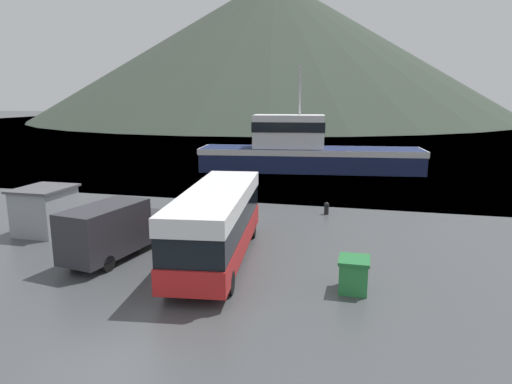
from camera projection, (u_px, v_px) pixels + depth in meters
The scene contains 9 objects.
ground_plane at pixel (109, 365), 12.54m from camera, with size 400.00×400.00×0.00m, color #424447.
water_surface at pixel (350, 120), 145.48m from camera, with size 240.00×240.00×0.00m, color slate.
hill_backdrop at pixel (274, 49), 156.23m from camera, with size 157.82×157.82×47.11m, color #333D33.
tour_bus at pixel (217, 221), 20.28m from camera, with size 3.89×10.43×3.25m.
delivery_van at pixel (114, 229), 20.70m from camera, with size 2.82×6.14×2.55m.
fishing_boat at pixel (305, 151), 45.17m from camera, with size 22.17×7.49×10.18m.
storage_bin at pixel (354, 274), 17.21m from camera, with size 1.15×1.29×1.29m.
dock_kiosk at pixel (45, 210), 24.57m from camera, with size 2.57×3.00×2.50m.
mooring_bollard at pixel (326, 208), 28.60m from camera, with size 0.33×0.33×0.78m.
Camera 1 is at (6.69, -9.98, 7.22)m, focal length 32.00 mm.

